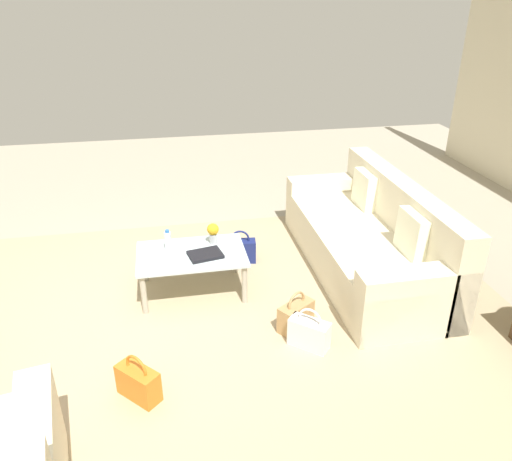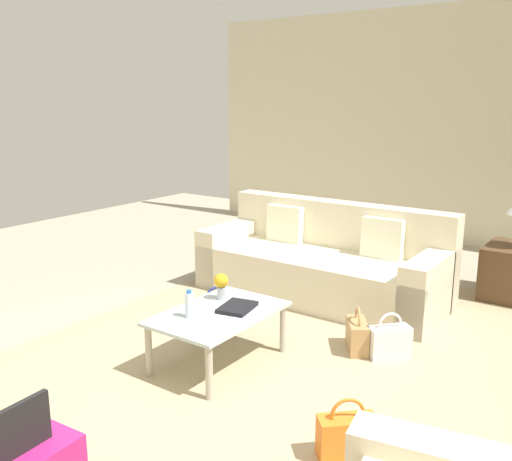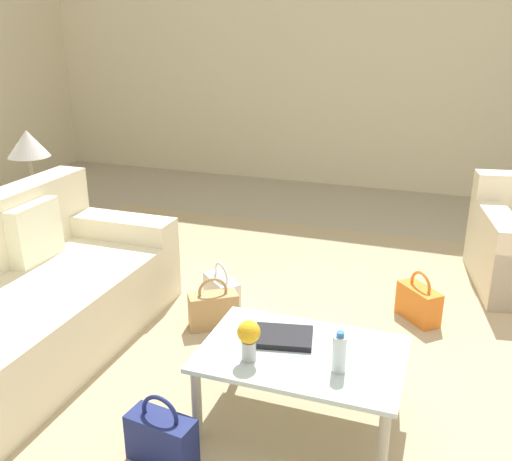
{
  "view_description": "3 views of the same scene",
  "coord_description": "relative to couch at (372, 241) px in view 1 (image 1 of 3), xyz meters",
  "views": [
    {
      "loc": [
        -0.22,
        3.53,
        2.58
      ],
      "look_at": [
        -0.84,
        0.34,
        1.0
      ],
      "focal_mm": 35.0,
      "sensor_mm": 36.0,
      "label": 1
    },
    {
      "loc": [
        2.62,
        1.99,
        1.93
      ],
      "look_at": [
        -0.78,
        -0.43,
        0.95
      ],
      "focal_mm": 40.0,
      "sensor_mm": 36.0,
      "label": 2
    },
    {
      "loc": [
        0.18,
        -2.83,
        1.92
      ],
      "look_at": [
        -0.89,
        0.21,
        0.73
      ],
      "focal_mm": 40.0,
      "sensor_mm": 36.0,
      "label": 3
    }
  ],
  "objects": [
    {
      "name": "handbag_navy",
      "position": [
        1.28,
        -0.38,
        -0.18
      ],
      "size": [
        0.34,
        0.18,
        0.36
      ],
      "color": "navy",
      "rests_on": "ground"
    },
    {
      "name": "handbag_tan",
      "position": [
        1.01,
        0.84,
        -0.18
      ],
      "size": [
        0.34,
        0.29,
        0.36
      ],
      "color": "tan",
      "rests_on": "ground"
    },
    {
      "name": "water_bottle",
      "position": [
        2.0,
        0.0,
        0.2
      ],
      "size": [
        0.06,
        0.06,
        0.2
      ],
      "color": "silver",
      "rests_on": "coffee_table"
    },
    {
      "name": "handbag_white",
      "position": [
        0.96,
        1.08,
        -0.18
      ],
      "size": [
        0.33,
        0.32,
        0.36
      ],
      "color": "white",
      "rests_on": "ground"
    },
    {
      "name": "couch",
      "position": [
        0.0,
        0.0,
        0.0
      ],
      "size": [
        0.96,
        2.42,
        0.91
      ],
      "color": "beige",
      "rests_on": "ground"
    },
    {
      "name": "ground_plane",
      "position": [
        2.2,
        0.6,
        -0.3
      ],
      "size": [
        12.0,
        12.0,
        0.0
      ],
      "primitive_type": "plane",
      "color": "#A89E89"
    },
    {
      "name": "area_rug",
      "position": [
        1.6,
        0.8,
        -0.3
      ],
      "size": [
        5.2,
        4.4,
        0.01
      ],
      "primitive_type": "cube",
      "color": "tan",
      "rests_on": "ground"
    },
    {
      "name": "handbag_orange",
      "position": [
        2.28,
        1.39,
        -0.18
      ],
      "size": [
        0.32,
        0.33,
        0.36
      ],
      "color": "orange",
      "rests_on": "ground"
    },
    {
      "name": "coffee_table",
      "position": [
        1.8,
        0.1,
        0.05
      ],
      "size": [
        0.98,
        0.65,
        0.41
      ],
      "color": "silver",
      "rests_on": "ground"
    },
    {
      "name": "coffee_table_book",
      "position": [
        1.68,
        0.18,
        0.12
      ],
      "size": [
        0.33,
        0.27,
        0.03
      ],
      "primitive_type": "cube",
      "rotation": [
        0.0,
        0.0,
        0.2
      ],
      "color": "black",
      "rests_on": "coffee_table"
    },
    {
      "name": "flower_vase",
      "position": [
        1.58,
        -0.05,
        0.23
      ],
      "size": [
        0.11,
        0.11,
        0.21
      ],
      "color": "#B2B7BC",
      "rests_on": "coffee_table"
    }
  ]
}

